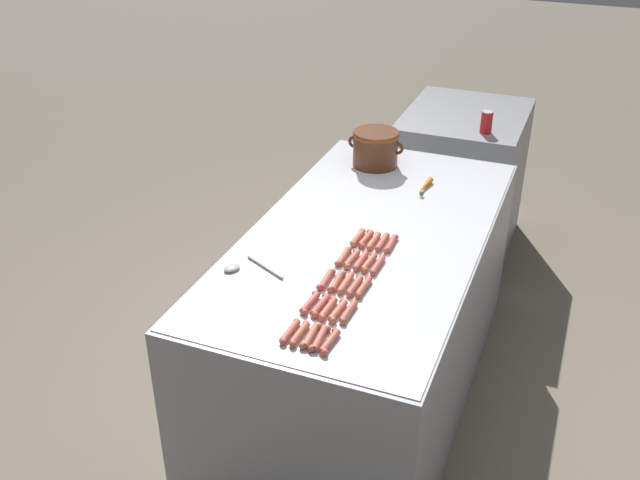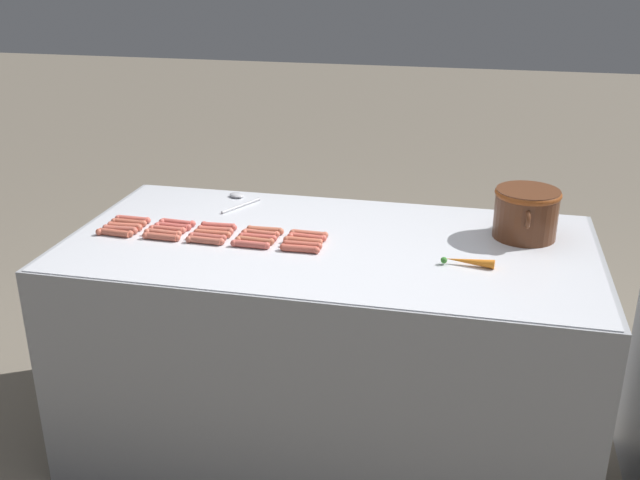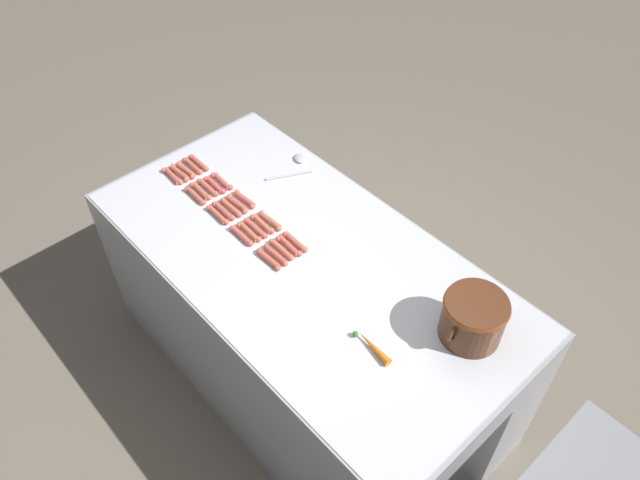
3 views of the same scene
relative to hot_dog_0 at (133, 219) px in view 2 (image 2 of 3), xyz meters
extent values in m
plane|color=#756B5B|center=(0.02, 0.80, -0.90)|extent=(20.00, 20.00, 0.00)
cube|color=#9EA0A5|center=(0.02, 0.80, -0.46)|extent=(0.99, 1.95, 0.88)
cube|color=silver|center=(0.02, 0.80, -0.01)|extent=(0.97, 1.91, 0.00)
cylinder|color=#CC5F51|center=(0.00, 0.00, 0.00)|extent=(0.03, 0.12, 0.03)
sphere|color=#CC5F51|center=(0.00, -0.06, 0.00)|extent=(0.03, 0.03, 0.03)
sphere|color=#CC5F51|center=(0.00, 0.06, 0.00)|extent=(0.03, 0.03, 0.03)
cylinder|color=#CE5B51|center=(0.00, 0.19, 0.00)|extent=(0.03, 0.12, 0.03)
sphere|color=#CE5B51|center=(0.00, 0.12, 0.00)|extent=(0.03, 0.03, 0.03)
sphere|color=#CE5B51|center=(-0.01, 0.25, 0.00)|extent=(0.03, 0.03, 0.03)
cylinder|color=#CD5B50|center=(0.00, 0.36, 0.00)|extent=(0.03, 0.12, 0.03)
sphere|color=#CD5B50|center=(-0.01, 0.29, 0.00)|extent=(0.03, 0.03, 0.03)
sphere|color=#CD5B50|center=(0.00, 0.42, 0.00)|extent=(0.03, 0.03, 0.03)
cylinder|color=#C2674B|center=(0.00, 0.54, 0.00)|extent=(0.03, 0.12, 0.03)
sphere|color=#C2674B|center=(0.00, 0.48, 0.00)|extent=(0.03, 0.03, 0.03)
sphere|color=#C2674B|center=(0.00, 0.60, 0.00)|extent=(0.03, 0.03, 0.03)
cylinder|color=#C0624B|center=(0.00, 0.71, 0.00)|extent=(0.03, 0.12, 0.03)
sphere|color=#C0624B|center=(0.00, 0.65, 0.00)|extent=(0.03, 0.03, 0.03)
sphere|color=#C0624B|center=(0.00, 0.77, 0.00)|extent=(0.03, 0.03, 0.03)
cylinder|color=#C0624A|center=(0.04, 0.00, 0.00)|extent=(0.03, 0.12, 0.03)
sphere|color=#C0624A|center=(0.04, -0.06, 0.00)|extent=(0.03, 0.03, 0.03)
sphere|color=#C0624A|center=(0.03, 0.06, 0.00)|extent=(0.03, 0.03, 0.03)
cylinder|color=#CB5A50|center=(0.04, 0.18, 0.00)|extent=(0.03, 0.12, 0.03)
sphere|color=#CB5A50|center=(0.04, 0.12, 0.00)|extent=(0.03, 0.03, 0.03)
sphere|color=#CB5A50|center=(0.03, 0.25, 0.00)|extent=(0.03, 0.03, 0.03)
cylinder|color=#C8614E|center=(0.04, 0.36, 0.00)|extent=(0.03, 0.12, 0.03)
sphere|color=#C8614E|center=(0.03, 0.30, 0.00)|extent=(0.03, 0.03, 0.03)
sphere|color=#C8614E|center=(0.04, 0.42, 0.00)|extent=(0.03, 0.03, 0.03)
cylinder|color=#C9644E|center=(0.04, 0.54, 0.00)|extent=(0.03, 0.12, 0.03)
sphere|color=#C9644E|center=(0.04, 0.47, 0.00)|extent=(0.03, 0.03, 0.03)
sphere|color=#C9644E|center=(0.03, 0.60, 0.00)|extent=(0.03, 0.03, 0.03)
cylinder|color=#CE594A|center=(0.04, 0.71, 0.00)|extent=(0.04, 0.12, 0.03)
sphere|color=#CE594A|center=(0.04, 0.65, 0.00)|extent=(0.03, 0.03, 0.03)
sphere|color=#CE594A|center=(0.03, 0.78, 0.00)|extent=(0.03, 0.03, 0.03)
cylinder|color=#CD654E|center=(0.08, 0.00, 0.00)|extent=(0.03, 0.12, 0.03)
sphere|color=#CD654E|center=(0.07, -0.06, 0.00)|extent=(0.03, 0.03, 0.03)
sphere|color=#CD654E|center=(0.08, 0.07, 0.00)|extent=(0.03, 0.03, 0.03)
cylinder|color=#CD6250|center=(0.07, 0.18, 0.00)|extent=(0.03, 0.12, 0.03)
sphere|color=#CD6250|center=(0.07, 0.12, 0.00)|extent=(0.03, 0.03, 0.03)
sphere|color=#CD6250|center=(0.07, 0.24, 0.00)|extent=(0.03, 0.03, 0.03)
cylinder|color=#CD654B|center=(0.07, 0.36, 0.00)|extent=(0.03, 0.12, 0.03)
sphere|color=#CD654B|center=(0.07, 0.30, 0.00)|extent=(0.03, 0.03, 0.03)
sphere|color=#CD654B|center=(0.07, 0.42, 0.00)|extent=(0.03, 0.03, 0.03)
cylinder|color=#CC594D|center=(0.07, 0.54, 0.00)|extent=(0.03, 0.12, 0.03)
sphere|color=#CC594D|center=(0.08, 0.47, 0.00)|extent=(0.03, 0.03, 0.03)
sphere|color=#CC594D|center=(0.07, 0.60, 0.00)|extent=(0.03, 0.03, 0.03)
cylinder|color=#CB664A|center=(0.07, 0.71, 0.00)|extent=(0.03, 0.12, 0.03)
sphere|color=#CB664A|center=(0.07, 0.65, 0.00)|extent=(0.03, 0.03, 0.03)
sphere|color=#CB664A|center=(0.07, 0.77, 0.00)|extent=(0.03, 0.03, 0.03)
cylinder|color=#BF6150|center=(0.11, 0.00, 0.00)|extent=(0.03, 0.12, 0.03)
sphere|color=#BF6150|center=(0.11, -0.06, 0.00)|extent=(0.03, 0.03, 0.03)
sphere|color=#BF6150|center=(0.11, 0.06, 0.00)|extent=(0.03, 0.03, 0.03)
cylinder|color=#C76650|center=(0.11, 0.18, 0.00)|extent=(0.03, 0.12, 0.03)
sphere|color=#C76650|center=(0.12, 0.11, 0.00)|extent=(0.03, 0.03, 0.03)
sphere|color=#C76650|center=(0.11, 0.24, 0.00)|extent=(0.03, 0.03, 0.03)
cylinder|color=#C15C4F|center=(0.11, 0.35, 0.00)|extent=(0.03, 0.12, 0.03)
sphere|color=#C15C4F|center=(0.12, 0.29, 0.00)|extent=(0.03, 0.03, 0.03)
sphere|color=#C15C4F|center=(0.11, 0.42, 0.00)|extent=(0.03, 0.03, 0.03)
cylinder|color=#BF6749|center=(0.11, 0.53, 0.00)|extent=(0.03, 0.12, 0.03)
sphere|color=#BF6749|center=(0.11, 0.47, 0.00)|extent=(0.03, 0.03, 0.03)
sphere|color=#BF6749|center=(0.10, 0.60, 0.00)|extent=(0.03, 0.03, 0.03)
cylinder|color=#C25B48|center=(0.11, 0.71, 0.00)|extent=(0.03, 0.12, 0.03)
sphere|color=#C25B48|center=(0.11, 0.65, 0.00)|extent=(0.03, 0.03, 0.03)
sphere|color=#C25B48|center=(0.11, 0.78, 0.00)|extent=(0.03, 0.03, 0.03)
cylinder|color=#C15E47|center=(0.15, 0.00, 0.00)|extent=(0.03, 0.12, 0.03)
sphere|color=#C15E47|center=(0.15, -0.06, 0.00)|extent=(0.03, 0.03, 0.03)
sphere|color=#C15E47|center=(0.14, 0.06, 0.00)|extent=(0.03, 0.03, 0.03)
cylinder|color=#C25F4A|center=(0.15, 0.19, 0.00)|extent=(0.03, 0.12, 0.03)
sphere|color=#C25F4A|center=(0.15, 0.12, 0.00)|extent=(0.03, 0.03, 0.03)
sphere|color=#C25F4A|center=(0.15, 0.25, 0.00)|extent=(0.03, 0.03, 0.03)
cylinder|color=#C0604C|center=(0.15, 0.36, 0.00)|extent=(0.03, 0.12, 0.03)
sphere|color=#C0604C|center=(0.15, 0.30, 0.00)|extent=(0.03, 0.03, 0.03)
sphere|color=#C0604C|center=(0.14, 0.42, 0.00)|extent=(0.03, 0.03, 0.03)
cylinder|color=#CA5A4E|center=(0.15, 0.53, 0.00)|extent=(0.03, 0.12, 0.03)
sphere|color=#CA5A4E|center=(0.15, 0.47, 0.00)|extent=(0.03, 0.03, 0.03)
sphere|color=#CA5A4E|center=(0.15, 0.59, 0.00)|extent=(0.03, 0.03, 0.03)
cylinder|color=#C95A48|center=(0.15, 0.71, 0.00)|extent=(0.03, 0.12, 0.03)
sphere|color=#C95A48|center=(0.14, 0.65, 0.00)|extent=(0.03, 0.03, 0.03)
sphere|color=#C95A48|center=(0.15, 0.78, 0.00)|extent=(0.03, 0.03, 0.03)
cylinder|color=#562D19|center=(-0.18, 1.50, 0.08)|extent=(0.23, 0.23, 0.19)
torus|color=brown|center=(-0.18, 1.50, 0.16)|extent=(0.24, 0.24, 0.03)
torus|color=#562D19|center=(-0.29, 1.50, 0.10)|extent=(0.07, 0.02, 0.07)
torus|color=#562D19|center=(-0.06, 1.50, 0.10)|extent=(0.07, 0.02, 0.07)
cylinder|color=#B7B7BC|center=(-0.27, 0.36, -0.01)|extent=(0.20, 0.11, 0.01)
ellipsoid|color=#B7B7BC|center=(-0.38, 0.30, 0.00)|extent=(0.08, 0.08, 0.02)
cone|color=orange|center=(0.14, 1.31, 0.00)|extent=(0.05, 0.17, 0.03)
sphere|color=#387F2D|center=(0.14, 1.22, 0.00)|extent=(0.02, 0.02, 0.02)
camera|label=1|loc=(0.84, -1.82, 1.50)|focal=40.41mm
camera|label=2|loc=(2.46, 1.31, 1.00)|focal=40.95mm
camera|label=3|loc=(1.13, 2.11, 1.89)|focal=34.62mm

